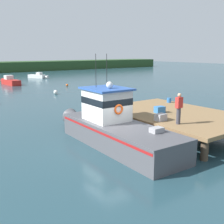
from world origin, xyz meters
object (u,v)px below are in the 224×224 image
crate_single_far (160,110)px  moored_boat_mid_harbor (10,81)px  bait_bucket (169,100)px  main_fishing_boat (113,126)px  crate_single_by_cleat (161,117)px  mooring_buoy_inshore (56,92)px  mooring_buoy_spare_mooring (67,85)px  moored_boat_near_channel (38,76)px  deckhand_by_the_boat (179,108)px

crate_single_far → moored_boat_mid_harbor: 31.72m
bait_bucket → main_fishing_boat: bearing=-161.0°
crate_single_by_cleat → bait_bucket: 5.87m
moored_boat_mid_harbor → mooring_buoy_inshore: size_ratio=11.09×
bait_bucket → mooring_buoy_spare_mooring: bait_bucket is taller
crate_single_by_cleat → mooring_buoy_spare_mooring: 27.41m
moored_boat_near_channel → mooring_buoy_spare_mooring: 14.85m
deckhand_by_the_boat → moored_boat_mid_harbor: deckhand_by_the_boat is taller
main_fishing_boat → moored_boat_mid_harbor: bearing=82.6°
crate_single_by_cleat → deckhand_by_the_boat: (0.21, -1.05, 0.67)m
moored_boat_mid_harbor → mooring_buoy_spare_mooring: size_ratio=16.42×
crate_single_by_cleat → bait_bucket: (4.63, 3.62, -0.02)m
bait_bucket → moored_boat_mid_harbor: 29.74m
bait_bucket → deckhand_by_the_boat: 6.47m
mooring_buoy_spare_mooring → crate_single_far: bearing=-104.5°
crate_single_by_cleat → moored_boat_near_channel: bearing=77.0°
bait_bucket → mooring_buoy_inshore: size_ratio=0.69×
deckhand_by_the_boat → crate_single_far: bearing=63.9°
crate_single_far → crate_single_by_cleat: crate_single_far is taller
crate_single_far → deckhand_by_the_boat: size_ratio=0.37×
crate_single_far → crate_single_by_cleat: 2.10m
crate_single_far → moored_boat_mid_harbor: bearing=89.3°
deckhand_by_the_boat → mooring_buoy_inshore: 21.18m
deckhand_by_the_boat → mooring_buoy_spare_mooring: 28.40m
main_fishing_boat → bait_bucket: 7.37m
moored_boat_mid_harbor → main_fishing_boat: bearing=-97.4°
main_fishing_boat → bait_bucket: (6.96, 2.40, 0.36)m
crate_single_by_cleat → crate_single_far: bearing=45.8°
crate_single_by_cleat → mooring_buoy_inshore: bearing=81.2°
moored_boat_mid_harbor → deckhand_by_the_boat: bearing=-92.7°
main_fishing_boat → mooring_buoy_inshore: main_fishing_boat is taller
deckhand_by_the_boat → moored_boat_near_channel: size_ratio=0.39×
bait_bucket → moored_boat_near_channel: (4.82, 37.37, -0.99)m
moored_boat_near_channel → mooring_buoy_inshore: bearing=-106.7°
moored_boat_near_channel → mooring_buoy_inshore: 22.07m
crate_single_far → mooring_buoy_spare_mooring: size_ratio=1.79×
moored_boat_mid_harbor → mooring_buoy_spare_mooring: moored_boat_mid_harbor is taller
mooring_buoy_inshore → moored_boat_mid_harbor: bearing=95.3°
mooring_buoy_spare_mooring → bait_bucket: bearing=-98.2°
mooring_buoy_inshore → crate_single_by_cleat: bearing=-98.8°
crate_single_by_cleat → moored_boat_mid_harbor: size_ratio=0.11×
bait_bucket → mooring_buoy_inshore: bait_bucket is taller
main_fishing_boat → crate_single_far: size_ratio=16.42×
crate_single_far → moored_boat_near_channel: 40.30m
crate_single_by_cleat → mooring_buoy_spare_mooring: bearing=73.3°
main_fishing_boat → crate_single_far: (3.80, 0.28, 0.39)m
moored_boat_near_channel → moored_boat_mid_harbor: bearing=-134.4°
main_fishing_boat → mooring_buoy_spare_mooring: bearing=67.8°
bait_bucket → mooring_buoy_spare_mooring: size_ratio=1.02×
moored_boat_near_channel → deckhand_by_the_boat: bearing=-102.4°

